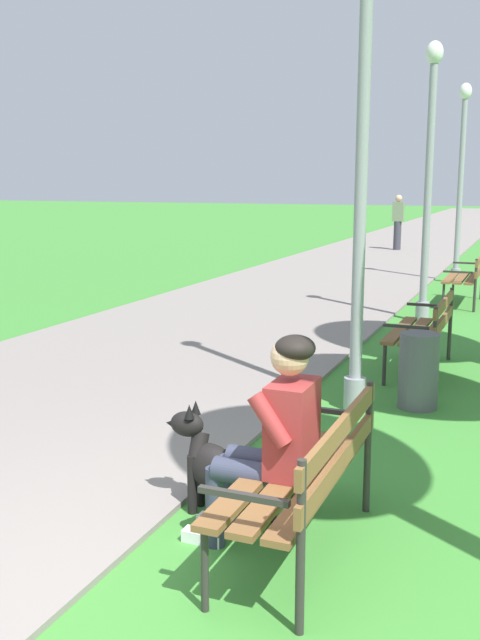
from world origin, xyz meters
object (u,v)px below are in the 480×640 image
park_bench_near (308,470)px  lamp_post_near (362,137)px  lamp_post_far (461,182)px  dog_black (222,475)px  park_bench_mid (426,326)px  pedestrian_distant (398,223)px  park_bench_far (468,275)px  lamp_post_mid (429,181)px  litter_bin (419,371)px  person_seated_on_near_bench (273,434)px

park_bench_near → lamp_post_near: bearing=98.0°
lamp_post_near → lamp_post_far: bearing=90.5°
dog_black → lamp_post_near: bearing=83.8°
lamp_post_far → lamp_post_near: bearing=-89.5°
park_bench_mid → pedestrian_distant: size_ratio=0.91×
park_bench_far → lamp_post_mid: 2.44m
lamp_post_mid → pedestrian_distant: bearing=102.3°
dog_black → litter_bin: (0.79, 2.69, 0.09)m
lamp_post_near → lamp_post_far: lamp_post_near is taller
park_bench_near → lamp_post_far: size_ratio=0.38×
lamp_post_near → dog_black: bearing=-96.2°
park_bench_mid → lamp_post_mid: bearing=98.9°
park_bench_near → pedestrian_distant: bearing=98.9°
park_bench_near → person_seated_on_near_bench: bearing=173.7°
lamp_post_mid → pedestrian_distant: lamp_post_mid is taller
dog_black → lamp_post_mid: 7.17m
park_bench_far → park_bench_near: bearing=-90.0°
park_bench_near → litter_bin: size_ratio=2.14×
person_seated_on_near_bench → lamp_post_far: lamp_post_far is taller
litter_bin → park_bench_far: bearing=91.3°
park_bench_mid → litter_bin: 1.33m
park_bench_near → lamp_post_mid: (-0.46, 7.25, 1.54)m
park_bench_far → dog_black: park_bench_far is taller
litter_bin → pedestrian_distant: pedestrian_distant is taller
park_bench_far → person_seated_on_near_bench: 9.06m
person_seated_on_near_bench → pedestrian_distant: pedestrian_distant is taller
park_bench_mid → person_seated_on_near_bench: (-0.21, -4.28, 0.17)m
lamp_post_near → litter_bin: (0.52, 0.27, -2.07)m
park_bench_near → pedestrian_distant: pedestrian_distant is taller
park_bench_far → lamp_post_far: bearing=100.0°
park_bench_near → dog_black: (-0.65, 0.31, -0.25)m
lamp_post_near → park_bench_far: bearing=86.5°
park_bench_near → person_seated_on_near_bench: 0.27m
person_seated_on_near_bench → lamp_post_mid: bearing=92.0°
person_seated_on_near_bench → park_bench_far: bearing=88.7°
park_bench_mid → park_bench_far: same height
park_bench_near → lamp_post_far: lamp_post_far is taller
dog_black → lamp_post_far: 11.59m
park_bench_near → lamp_post_mid: bearing=93.6°
lamp_post_near → litter_bin: lamp_post_near is taller
lamp_post_mid → lamp_post_near: bearing=-89.1°
park_bench_mid → dog_black: size_ratio=1.81×
lamp_post_near → lamp_post_mid: 4.54m
park_bench_mid → person_seated_on_near_bench: 4.29m
park_bench_far → dog_black: 8.81m
person_seated_on_near_bench → lamp_post_near: (-0.18, 2.70, 1.74)m
park_bench_far → lamp_post_far: (-0.47, 2.68, 1.52)m
park_bench_far → pedestrian_distant: (-2.85, 9.14, 0.33)m
park_bench_mid → lamp_post_mid: (-0.46, 2.94, 1.54)m
dog_black → lamp_post_near: size_ratio=0.18×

